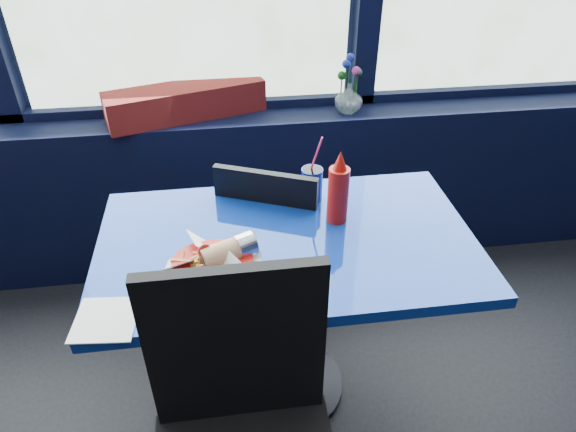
# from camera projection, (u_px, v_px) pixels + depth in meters

# --- Properties ---
(window_sill) EXTENTS (5.00, 0.26, 0.80)m
(window_sill) POSITION_uv_depth(u_px,v_px,m) (203.00, 193.00, 2.51)
(window_sill) COLOR black
(window_sill) RESTS_ON ground
(near_table) EXTENTS (1.20, 0.70, 0.75)m
(near_table) POSITION_uv_depth(u_px,v_px,m) (287.00, 282.00, 1.74)
(near_table) COLOR black
(near_table) RESTS_ON ground
(chair_near_back) EXTENTS (0.51, 0.52, 0.87)m
(chair_near_back) POSITION_uv_depth(u_px,v_px,m) (254.00, 241.00, 2.04)
(chair_near_back) COLOR black
(chair_near_back) RESTS_ON ground
(planter_box) EXTENTS (0.71, 0.36, 0.14)m
(planter_box) POSITION_uv_depth(u_px,v_px,m) (186.00, 101.00, 2.25)
(planter_box) COLOR maroon
(planter_box) RESTS_ON window_sill
(flower_vase) EXTENTS (0.14, 0.14, 0.26)m
(flower_vase) POSITION_uv_depth(u_px,v_px,m) (349.00, 95.00, 2.28)
(flower_vase) COLOR silver
(flower_vase) RESTS_ON window_sill
(food_basket) EXTENTS (0.26, 0.24, 0.09)m
(food_basket) POSITION_uv_depth(u_px,v_px,m) (215.00, 261.00, 1.50)
(food_basket) COLOR #B5130C
(food_basket) RESTS_ON near_table
(ketchup_bottle) EXTENTS (0.07, 0.07, 0.26)m
(ketchup_bottle) POSITION_uv_depth(u_px,v_px,m) (338.00, 191.00, 1.66)
(ketchup_bottle) COLOR #B5130C
(ketchup_bottle) RESTS_ON near_table
(soda_cup) EXTENTS (0.08, 0.08, 0.25)m
(soda_cup) POSITION_uv_depth(u_px,v_px,m) (312.00, 183.00, 1.79)
(soda_cup) COLOR navy
(soda_cup) RESTS_ON near_table
(napkin) EXTENTS (0.18, 0.18, 0.00)m
(napkin) POSITION_uv_depth(u_px,v_px,m) (106.00, 319.00, 1.35)
(napkin) COLOR white
(napkin) RESTS_ON near_table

